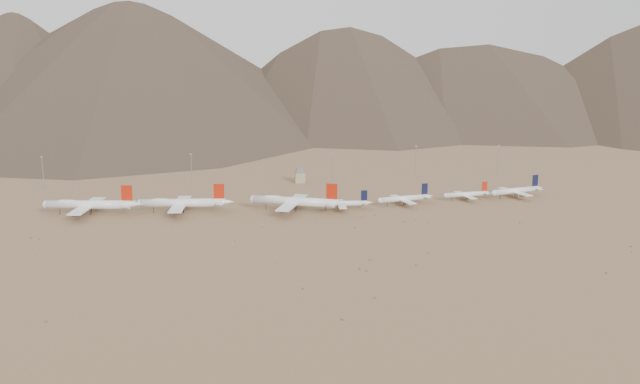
{
  "coord_description": "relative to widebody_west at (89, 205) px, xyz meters",
  "views": [
    {
      "loc": [
        -34.58,
        -448.86,
        112.38
      ],
      "look_at": [
        33.8,
        30.0,
        10.63
      ],
      "focal_mm": 40.0,
      "sensor_mm": 36.0,
      "label": 1
    }
  ],
  "objects": [
    {
      "name": "widebody_east",
      "position": [
        136.11,
        -9.97,
        0.09
      ],
      "size": [
        64.83,
        51.9,
        20.28
      ],
      "rotation": [
        0.0,
        0.0,
        -0.37
      ],
      "color": "white",
      "rests_on": "ground"
    },
    {
      "name": "desert_scrub",
      "position": [
        143.77,
        -117.18,
        -6.57
      ],
      "size": [
        406.95,
        176.57,
        0.87
      ],
      "color": "olive",
      "rests_on": "ground"
    },
    {
      "name": "ground",
      "position": [
        121.39,
        -29.27,
        -6.9
      ],
      "size": [
        3000.0,
        3000.0,
        0.0
      ],
      "primitive_type": "plane",
      "color": "#A47C55",
      "rests_on": "ground"
    },
    {
      "name": "mast_west",
      "position": [
        64.22,
        91.8,
        7.3
      ],
      "size": [
        2.0,
        0.6,
        25.7
      ],
      "color": "gray",
      "rests_on": "ground"
    },
    {
      "name": "mast_centre",
      "position": [
        176.21,
        77.85,
        7.3
      ],
      "size": [
        2.0,
        0.6,
        25.7
      ],
      "color": "gray",
      "rests_on": "ground"
    },
    {
      "name": "narrowbody_a",
      "position": [
        170.14,
        -8.83,
        -2.65
      ],
      "size": [
        39.75,
        28.62,
        13.11
      ],
      "rotation": [
        0.0,
        0.0,
        -0.07
      ],
      "color": "white",
      "rests_on": "ground"
    },
    {
      "name": "mast_far_east",
      "position": [
        325.15,
        101.59,
        7.3
      ],
      "size": [
        2.0,
        0.6,
        25.7
      ],
      "color": "gray",
      "rests_on": "ground"
    },
    {
      "name": "mountain_ridge",
      "position": [
        121.39,
        870.73,
        143.1
      ],
      "size": [
        4400.0,
        1000.0,
        300.0
      ],
      "color": "#4E3C2F",
      "rests_on": "ground"
    },
    {
      "name": "control_tower",
      "position": [
        151.39,
        90.73,
        -1.59
      ],
      "size": [
        8.0,
        8.0,
        12.0
      ],
      "color": "tan",
      "rests_on": "ground"
    },
    {
      "name": "mast_east",
      "position": [
        254.14,
        109.19,
        7.3
      ],
      "size": [
        2.0,
        0.6,
        25.7
      ],
      "color": "gray",
      "rests_on": "ground"
    },
    {
      "name": "widebody_centre",
      "position": [
        60.92,
        -2.58,
        -0.18
      ],
      "size": [
        65.6,
        50.73,
        19.5
      ],
      "rotation": [
        0.0,
        0.0,
        -0.1
      ],
      "color": "white",
      "rests_on": "ground"
    },
    {
      "name": "narrowbody_c",
      "position": [
        264.64,
        8.37,
        -2.77
      ],
      "size": [
        38.51,
        27.95,
        12.75
      ],
      "rotation": [
        0.0,
        0.0,
        0.13
      ],
      "color": "white",
      "rests_on": "ground"
    },
    {
      "name": "narrowbody_d",
      "position": [
        303.92,
        11.67,
        -1.86
      ],
      "size": [
        45.83,
        33.95,
        15.53
      ],
      "rotation": [
        0.0,
        0.0,
        0.28
      ],
      "color": "white",
      "rests_on": "ground"
    },
    {
      "name": "mast_far_west",
      "position": [
        -50.1,
        93.32,
        7.3
      ],
      "size": [
        2.0,
        0.6,
        25.7
      ],
      "color": "gray",
      "rests_on": "ground"
    },
    {
      "name": "widebody_west",
      "position": [
        0.0,
        0.0,
        0.0
      ],
      "size": [
        67.02,
        52.23,
        20.02
      ],
      "rotation": [
        0.0,
        0.0,
        -0.16
      ],
      "color": "white",
      "rests_on": "ground"
    },
    {
      "name": "narrowbody_b",
      "position": [
        215.41,
        -1.33,
        -2.24
      ],
      "size": [
        42.93,
        31.52,
        14.36
      ],
      "rotation": [
        0.0,
        0.0,
        0.21
      ],
      "color": "white",
      "rests_on": "ground"
    }
  ]
}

